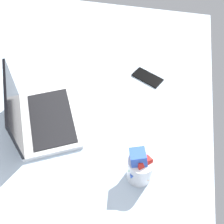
% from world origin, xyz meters
% --- Properties ---
extents(bed_mattress, '(1.80, 1.40, 0.18)m').
position_xyz_m(bed_mattress, '(0.00, 0.00, 0.09)').
color(bed_mattress, silver).
rests_on(bed_mattress, ground).
extents(laptop, '(0.40, 0.35, 0.23)m').
position_xyz_m(laptop, '(-0.05, 0.00, 0.22)').
color(laptop, silver).
rests_on(laptop, bed_mattress).
extents(snack_cup, '(0.09, 0.09, 0.15)m').
position_xyz_m(snack_cup, '(-0.20, -0.43, 0.24)').
color(snack_cup, silver).
rests_on(snack_cup, bed_mattress).
extents(cell_phone, '(0.12, 0.16, 0.01)m').
position_xyz_m(cell_phone, '(0.30, -0.40, 0.18)').
color(cell_phone, black).
rests_on(cell_phone, bed_mattress).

